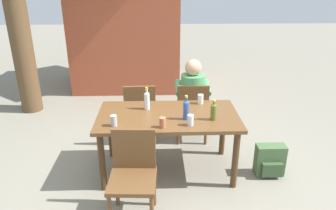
{
  "coord_description": "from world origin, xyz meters",
  "views": [
    {
      "loc": [
        -0.11,
        -3.31,
        2.23
      ],
      "look_at": [
        0.0,
        0.0,
        0.86
      ],
      "focal_mm": 34.2,
      "sensor_mm": 36.0,
      "label": 1
    }
  ],
  "objects": [
    {
      "name": "cup_steel",
      "position": [
        -0.58,
        -0.26,
        0.8
      ],
      "size": [
        0.07,
        0.07,
        0.12
      ],
      "primitive_type": "cylinder",
      "color": "#B2B7BC",
      "rests_on": "dining_table"
    },
    {
      "name": "cup_terracotta",
      "position": [
        -0.07,
        -0.32,
        0.79
      ],
      "size": [
        0.07,
        0.07,
        0.11
      ],
      "primitive_type": "cylinder",
      "color": "#BC6B47",
      "rests_on": "dining_table"
    },
    {
      "name": "bottle_blue",
      "position": [
        0.19,
        -0.12,
        0.86
      ],
      "size": [
        0.06,
        0.06,
        0.28
      ],
      "color": "#2D56A3",
      "rests_on": "dining_table"
    },
    {
      "name": "chair_far_right",
      "position": [
        0.36,
        0.73,
        0.49
      ],
      "size": [
        0.45,
        0.45,
        0.87
      ],
      "color": "brown",
      "rests_on": "ground_plane"
    },
    {
      "name": "brick_kiosk",
      "position": [
        -0.73,
        3.37,
        1.52
      ],
      "size": [
        2.41,
        1.84,
        2.9
      ],
      "color": "#9E472D",
      "rests_on": "ground_plane"
    },
    {
      "name": "cup_white",
      "position": [
        0.41,
        0.32,
        0.79
      ],
      "size": [
        0.07,
        0.07,
        0.12
      ],
      "primitive_type": "cylinder",
      "color": "white",
      "rests_on": "dining_table"
    },
    {
      "name": "dining_table",
      "position": [
        0.0,
        0.0,
        0.64
      ],
      "size": [
        1.6,
        0.87,
        0.74
      ],
      "color": "brown",
      "rests_on": "ground_plane"
    },
    {
      "name": "bottle_clear",
      "position": [
        -0.24,
        0.18,
        0.85
      ],
      "size": [
        0.06,
        0.06,
        0.27
      ],
      "color": "white",
      "rests_on": "dining_table"
    },
    {
      "name": "chair_far_left",
      "position": [
        -0.36,
        0.73,
        0.49
      ],
      "size": [
        0.46,
        0.46,
        0.87
      ],
      "color": "brown",
      "rests_on": "ground_plane"
    },
    {
      "name": "person_in_white_shirt",
      "position": [
        0.36,
        0.84,
        0.66
      ],
      "size": [
        0.47,
        0.61,
        1.18
      ],
      "color": "#4C935B",
      "rests_on": "ground_plane"
    },
    {
      "name": "cup_glass",
      "position": [
        0.23,
        -0.28,
        0.8
      ],
      "size": [
        0.07,
        0.07,
        0.12
      ],
      "primitive_type": "cylinder",
      "color": "silver",
      "rests_on": "dining_table"
    },
    {
      "name": "backpack_by_near_side",
      "position": [
        1.2,
        -0.13,
        0.18
      ],
      "size": [
        0.34,
        0.21,
        0.38
      ],
      "color": "#47663D",
      "rests_on": "ground_plane"
    },
    {
      "name": "chair_near_left",
      "position": [
        -0.36,
        -0.73,
        0.49
      ],
      "size": [
        0.46,
        0.46,
        0.87
      ],
      "color": "brown",
      "rests_on": "ground_plane"
    },
    {
      "name": "bottle_olive",
      "position": [
        0.49,
        -0.15,
        0.84
      ],
      "size": [
        0.06,
        0.06,
        0.24
      ],
      "color": "#566623",
      "rests_on": "dining_table"
    },
    {
      "name": "ground_plane",
      "position": [
        0.0,
        0.0,
        0.0
      ],
      "size": [
        24.0,
        24.0,
        0.0
      ],
      "primitive_type": "plane",
      "color": "gray"
    }
  ]
}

